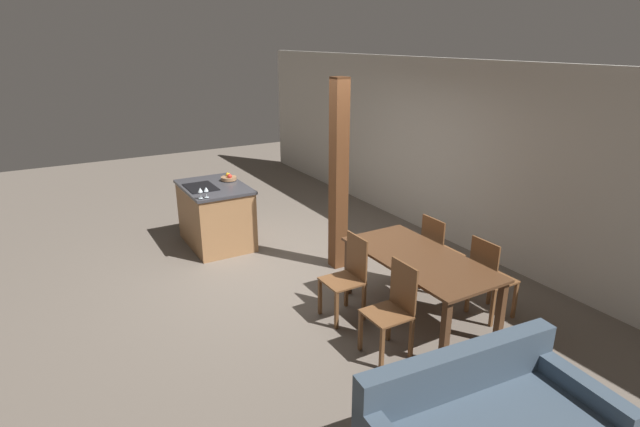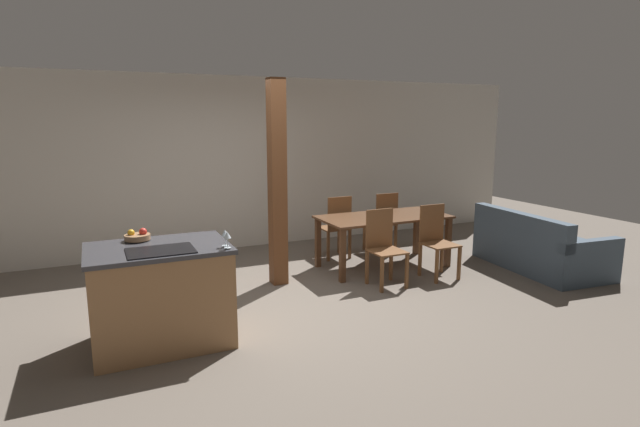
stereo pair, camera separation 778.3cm
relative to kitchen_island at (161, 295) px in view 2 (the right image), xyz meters
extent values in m
plane|color=#665B51|center=(1.32, 0.49, -0.46)|extent=(16.00, 16.00, 0.00)
cube|color=beige|center=(1.32, 3.18, 0.89)|extent=(11.20, 0.08, 2.70)
cube|color=#9E7047|center=(0.00, 0.00, -0.02)|extent=(1.19, 0.83, 0.88)
cube|color=#38383D|center=(0.00, 0.00, 0.44)|extent=(1.23, 0.87, 0.04)
cube|color=black|center=(0.00, -0.19, 0.46)|extent=(0.56, 0.40, 0.01)
cylinder|color=#99704C|center=(-0.15, 0.29, 0.49)|extent=(0.23, 0.23, 0.05)
sphere|color=red|center=(-0.09, 0.29, 0.54)|extent=(0.07, 0.07, 0.07)
sphere|color=gold|center=(-0.20, 0.30, 0.54)|extent=(0.07, 0.07, 0.07)
cylinder|color=silver|center=(0.54, -0.36, 0.47)|extent=(0.06, 0.06, 0.00)
cylinder|color=silver|center=(0.54, -0.36, 0.52)|extent=(0.01, 0.01, 0.08)
cone|color=silver|center=(0.54, -0.36, 0.59)|extent=(0.07, 0.07, 0.06)
cylinder|color=silver|center=(0.54, -0.28, 0.47)|extent=(0.06, 0.06, 0.00)
cylinder|color=silver|center=(0.54, -0.28, 0.52)|extent=(0.01, 0.01, 0.08)
cone|color=silver|center=(0.54, -0.28, 0.59)|extent=(0.07, 0.07, 0.06)
cube|color=#51331E|center=(3.14, 1.24, 0.25)|extent=(1.79, 0.88, 0.03)
cube|color=#51331E|center=(2.31, 0.86, -0.12)|extent=(0.07, 0.07, 0.70)
cube|color=#51331E|center=(3.97, 0.86, -0.12)|extent=(0.07, 0.07, 0.70)
cube|color=#51331E|center=(2.31, 1.61, -0.12)|extent=(0.07, 0.07, 0.70)
cube|color=#51331E|center=(3.97, 1.61, -0.12)|extent=(0.07, 0.07, 0.70)
cube|color=brown|center=(2.74, 0.50, -0.02)|extent=(0.40, 0.40, 0.02)
cube|color=brown|center=(2.74, 0.69, 0.24)|extent=(0.38, 0.02, 0.49)
cube|color=brown|center=(2.56, 0.32, -0.25)|extent=(0.04, 0.04, 0.44)
cube|color=brown|center=(2.91, 0.32, -0.25)|extent=(0.04, 0.04, 0.44)
cube|color=brown|center=(2.56, 0.68, -0.25)|extent=(0.04, 0.04, 0.44)
cube|color=brown|center=(2.91, 0.68, -0.25)|extent=(0.04, 0.04, 0.44)
cube|color=brown|center=(3.54, 0.50, -0.02)|extent=(0.40, 0.40, 0.02)
cube|color=brown|center=(3.54, 0.69, 0.24)|extent=(0.38, 0.02, 0.49)
cube|color=brown|center=(3.36, 0.32, -0.25)|extent=(0.04, 0.04, 0.44)
cube|color=brown|center=(3.72, 0.32, -0.25)|extent=(0.04, 0.04, 0.44)
cube|color=brown|center=(3.36, 0.68, -0.25)|extent=(0.04, 0.04, 0.44)
cube|color=brown|center=(3.72, 0.68, -0.25)|extent=(0.04, 0.04, 0.44)
cube|color=brown|center=(2.74, 1.98, -0.02)|extent=(0.40, 0.40, 0.02)
cube|color=brown|center=(2.74, 1.79, 0.24)|extent=(0.38, 0.02, 0.49)
cube|color=brown|center=(2.91, 2.15, -0.25)|extent=(0.04, 0.04, 0.44)
cube|color=brown|center=(2.56, 2.15, -0.25)|extent=(0.04, 0.04, 0.44)
cube|color=brown|center=(2.91, 1.80, -0.25)|extent=(0.04, 0.04, 0.44)
cube|color=brown|center=(2.56, 1.80, -0.25)|extent=(0.04, 0.04, 0.44)
cube|color=brown|center=(3.54, 1.98, -0.02)|extent=(0.40, 0.40, 0.02)
cube|color=brown|center=(3.54, 1.79, 0.24)|extent=(0.38, 0.02, 0.49)
cube|color=brown|center=(3.72, 2.15, -0.25)|extent=(0.04, 0.04, 0.44)
cube|color=brown|center=(3.36, 2.15, -0.25)|extent=(0.04, 0.04, 0.44)
cube|color=brown|center=(3.72, 1.80, -0.25)|extent=(0.04, 0.04, 0.44)
cube|color=brown|center=(3.36, 1.80, -0.25)|extent=(0.04, 0.04, 0.44)
cube|color=#3D4C5B|center=(5.09, 0.26, -0.24)|extent=(1.10, 1.83, 0.45)
cube|color=#3D4C5B|center=(4.70, 0.29, 0.16)|extent=(0.32, 1.75, 0.36)
cube|color=#3D4C5B|center=(5.01, -0.54, -0.17)|extent=(0.96, 0.23, 0.59)
cube|color=#3D4C5B|center=(5.16, 1.06, -0.17)|extent=(0.96, 0.23, 0.59)
cube|color=brown|center=(1.57, 1.18, 0.80)|extent=(0.19, 0.19, 2.52)
camera|label=1|loc=(6.87, -2.18, 2.50)|focal=28.00mm
camera|label=2|loc=(-0.49, -4.54, 1.57)|focal=28.00mm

